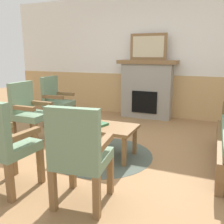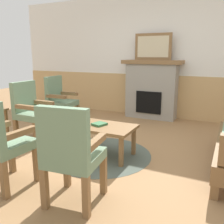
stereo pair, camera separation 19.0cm
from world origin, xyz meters
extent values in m
plane|color=#997047|center=(0.00, 0.00, 0.00)|extent=(14.00, 14.00, 0.00)
cube|color=white|center=(0.00, 2.60, 1.35)|extent=(7.20, 0.12, 2.70)
cube|color=tan|center=(0.00, 2.53, 0.47)|extent=(7.20, 0.02, 0.95)
cube|color=gray|center=(0.00, 2.35, 0.60)|extent=(1.10, 0.36, 1.20)
cube|color=black|center=(0.00, 2.16, 0.38)|extent=(0.56, 0.02, 0.48)
cube|color=brown|center=(0.00, 2.35, 1.24)|extent=(1.30, 0.44, 0.08)
cube|color=brown|center=(0.00, 2.35, 1.56)|extent=(0.80, 0.03, 0.56)
cube|color=beige|center=(0.00, 2.33, 1.56)|extent=(0.68, 0.01, 0.44)
cube|color=brown|center=(1.54, 1.18, 0.08)|extent=(0.08, 0.08, 0.16)
cube|color=brown|center=(1.54, -0.50, 0.08)|extent=(0.08, 0.08, 0.16)
cube|color=brown|center=(-0.42, -0.24, 0.20)|extent=(0.05, 0.05, 0.40)
cube|color=brown|center=(0.42, -0.24, 0.20)|extent=(0.05, 0.05, 0.40)
cube|color=brown|center=(-0.42, 0.20, 0.20)|extent=(0.05, 0.05, 0.40)
cube|color=brown|center=(0.42, 0.20, 0.20)|extent=(0.05, 0.05, 0.40)
cube|color=brown|center=(0.00, -0.02, 0.42)|extent=(0.96, 0.56, 0.04)
cylinder|color=#4C564C|center=(0.00, -0.02, 0.00)|extent=(1.44, 1.44, 0.01)
cube|color=#33663D|center=(-0.01, -0.02, 0.46)|extent=(0.21, 0.22, 0.03)
cube|color=brown|center=(-1.01, 0.21, 0.20)|extent=(0.06, 0.06, 0.40)
cube|color=brown|center=(-1.01, -0.21, 0.20)|extent=(0.06, 0.06, 0.40)
cube|color=brown|center=(-1.43, 0.21, 0.20)|extent=(0.06, 0.06, 0.40)
cube|color=brown|center=(-1.43, -0.21, 0.20)|extent=(0.06, 0.06, 0.40)
cube|color=gray|center=(-1.22, 0.00, 0.45)|extent=(0.48, 0.48, 0.10)
cube|color=gray|center=(-1.42, 0.00, 0.74)|extent=(0.08, 0.48, 0.48)
cube|color=brown|center=(-1.22, 0.21, 0.62)|extent=(0.44, 0.07, 0.06)
cube|color=brown|center=(-1.22, -0.20, 0.62)|extent=(0.44, 0.07, 0.06)
cube|color=brown|center=(-1.20, 1.21, 0.20)|extent=(0.06, 0.06, 0.40)
cube|color=brown|center=(-1.18, 0.79, 0.20)|extent=(0.06, 0.06, 0.40)
cube|color=brown|center=(-1.62, 1.19, 0.20)|extent=(0.06, 0.06, 0.40)
cube|color=brown|center=(-1.60, 0.77, 0.20)|extent=(0.06, 0.06, 0.40)
cube|color=gray|center=(-1.40, 0.99, 0.45)|extent=(0.50, 0.50, 0.10)
cube|color=gray|center=(-1.60, 0.98, 0.74)|extent=(0.10, 0.48, 0.48)
cube|color=brown|center=(-1.41, 1.19, 0.62)|extent=(0.44, 0.09, 0.06)
cube|color=brown|center=(-1.39, 0.78, 0.62)|extent=(0.44, 0.09, 0.06)
cube|color=brown|center=(-0.71, -0.96, 0.20)|extent=(0.06, 0.06, 0.40)
cube|color=brown|center=(-0.29, -0.99, 0.20)|extent=(0.06, 0.06, 0.40)
cube|color=brown|center=(-0.32, -1.40, 0.20)|extent=(0.06, 0.06, 0.40)
cube|color=gray|center=(-0.52, -1.18, 0.45)|extent=(0.51, 0.51, 0.10)
cube|color=brown|center=(-0.31, -1.19, 0.62)|extent=(0.10, 0.44, 0.06)
cube|color=brown|center=(0.09, -0.94, 0.20)|extent=(0.07, 0.07, 0.40)
cube|color=brown|center=(0.51, -0.89, 0.20)|extent=(0.07, 0.07, 0.40)
cube|color=brown|center=(0.14, -1.36, 0.20)|extent=(0.07, 0.07, 0.40)
cube|color=brown|center=(0.56, -1.30, 0.20)|extent=(0.07, 0.07, 0.40)
cube|color=gray|center=(0.32, -1.12, 0.45)|extent=(0.54, 0.54, 0.10)
cube|color=gray|center=(0.35, -1.32, 0.74)|extent=(0.49, 0.14, 0.48)
cube|color=brown|center=(0.12, -1.15, 0.62)|extent=(0.12, 0.45, 0.06)
cube|color=brown|center=(0.53, -1.10, 0.62)|extent=(0.12, 0.45, 0.06)
cube|color=brown|center=(-1.67, -0.18, 0.26)|extent=(0.04, 0.04, 0.52)
camera|label=1|loc=(1.42, -3.00, 1.40)|focal=39.51mm
camera|label=2|loc=(1.59, -2.92, 1.40)|focal=39.51mm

